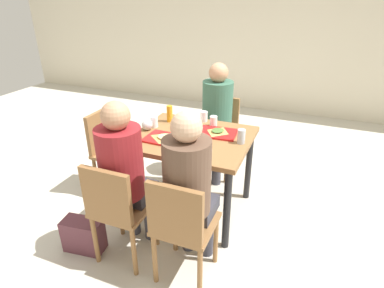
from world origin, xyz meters
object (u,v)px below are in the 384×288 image
person_in_brown_jacket (189,182)px  foil_bundle (147,125)px  pizza_slice_b (218,131)px  handbag (84,235)px  chair_far_side (219,130)px  person_in_red (124,168)px  tray_red_near (166,139)px  plastic_cup_a (204,116)px  tray_red_far (216,133)px  chair_near_right (181,224)px  chair_near_left (117,207)px  pizza_slice_a (166,137)px  plastic_cup_c (154,122)px  plastic_cup_d (214,121)px  plastic_cup_b (177,149)px  main_table (192,147)px  chair_left_end (110,146)px  paper_plate_near_edge (198,150)px  condiment_bottle (170,114)px  person_far_side (216,113)px  paper_plate_center (187,124)px

person_in_brown_jacket → foil_bundle: 0.95m
pizza_slice_b → handbag: bearing=-129.2°
chair_far_side → person_in_red: (-0.25, -1.50, 0.25)m
tray_red_near → plastic_cup_a: plastic_cup_a is taller
tray_red_far → chair_near_right: bearing=-85.4°
chair_near_left → pizza_slice_b: size_ratio=4.45×
pizza_slice_a → plastic_cup_c: (-0.23, 0.22, 0.03)m
plastic_cup_d → plastic_cup_b: bearing=-96.6°
chair_near_left → plastic_cup_d: size_ratio=8.63×
main_table → chair_far_side: bearing=90.0°
chair_far_side → chair_left_end: 1.21m
chair_far_side → paper_plate_near_edge: bearing=-81.8°
tray_red_far → pizza_slice_b: 0.02m
plastic_cup_a → handbag: (-0.58, -1.21, -0.68)m
pizza_slice_b → plastic_cup_b: 0.54m
chair_near_left → pizza_slice_a: 0.73m
chair_far_side → condiment_bottle: (-0.33, -0.58, 0.34)m
chair_far_side → tray_red_far: bearing=-75.5°
chair_far_side → handbag: size_ratio=2.70×
plastic_cup_a → tray_red_far: bearing=-49.9°
pizza_slice_b → plastic_cup_c: 0.60m
tray_red_near → handbag: size_ratio=1.12×
person_far_side → tray_red_far: bearing=-72.1°
chair_left_end → plastic_cup_b: (0.92, -0.37, 0.31)m
plastic_cup_c → handbag: 1.15m
tray_red_far → plastic_cup_a: (-0.20, 0.24, 0.04)m
person_in_red → pizza_slice_b: bearing=61.4°
main_table → chair_far_side: size_ratio=1.18×
person_far_side → paper_plate_center: person_far_side is taller
chair_far_side → handbag: 1.80m
pizza_slice_b → foil_bundle: foil_bundle is taller
main_table → condiment_bottle: condiment_bottle is taller
plastic_cup_a → person_far_side: bearing=85.3°
chair_left_end → plastic_cup_d: size_ratio=8.63×
chair_left_end → foil_bundle: bearing=-2.7°
paper_plate_near_edge → handbag: size_ratio=0.69×
chair_near_right → plastic_cup_d: 1.16m
main_table → person_far_side: person_far_side is taller
pizza_slice_a → chair_left_end: bearing=167.7°
person_in_brown_jacket → pizza_slice_b: person_in_brown_jacket is taller
main_table → tray_red_far: size_ratio=2.82×
paper_plate_center → plastic_cup_a: plastic_cup_a is taller
pizza_slice_b → plastic_cup_b: bearing=-108.1°
chair_far_side → plastic_cup_b: 1.23m
paper_plate_near_edge → handbag: 1.15m
condiment_bottle → person_in_brown_jacket: bearing=-57.6°
chair_far_side → handbag: (-0.60, -1.66, -0.37)m
person_far_side → plastic_cup_b: size_ratio=12.73×
chair_near_left → plastic_cup_a: plastic_cup_a is taller
person_in_red → pizza_slice_b: (0.45, 0.82, 0.04)m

